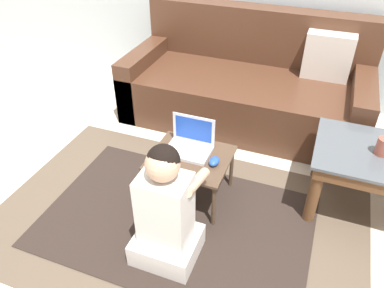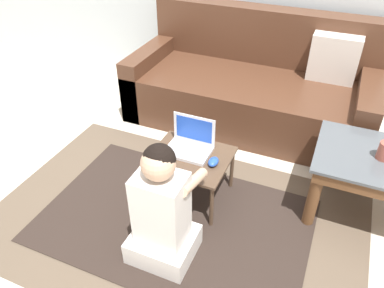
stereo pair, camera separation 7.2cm
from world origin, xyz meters
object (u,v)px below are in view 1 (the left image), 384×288
Objects in this scene: laptop_desk at (190,161)px; computer_mouse at (214,161)px; cup_on_table at (383,146)px; couch at (248,85)px; laptop at (189,145)px; person_seated at (166,213)px.

laptop_desk is 5.34× the size of computer_mouse.
laptop_desk is at bearing -165.17° from cup_on_table.
couch reaches higher than laptop.
laptop is 2.65× the size of cup_on_table.
couch is 1.62m from person_seated.
cup_on_table is at bearing 18.14° from computer_mouse.
laptop is 1.11m from cup_on_table.
computer_mouse is (0.08, -1.15, 0.06)m from couch.
laptop is (-0.11, -1.08, 0.08)m from couch.
person_seated is (-0.03, -1.62, 0.03)m from couch.
couch is 1.16m from computer_mouse.
laptop is 0.20m from computer_mouse.
couch reaches higher than laptop_desk.
person_seated reaches higher than computer_mouse.
computer_mouse reaches higher than laptop_desk.
cup_on_table is at bearing 14.83° from laptop_desk.
couch is 1.09m from laptop.
computer_mouse is (0.19, -0.07, -0.02)m from laptop.
laptop_desk is 0.17m from computer_mouse.
couch is at bearing 88.98° from person_seated.
computer_mouse is at bearing -21.85° from laptop.
couch is 18.57× the size of cup_on_table.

